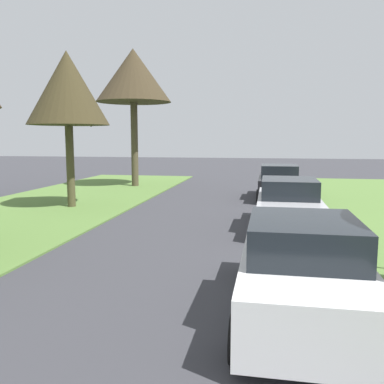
{
  "coord_description": "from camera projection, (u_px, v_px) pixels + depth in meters",
  "views": [
    {
      "loc": [
        1.6,
        0.69,
        2.77
      ],
      "look_at": [
        -0.17,
        10.55,
        1.46
      ],
      "focal_mm": 38.5,
      "sensor_mm": 36.0,
      "label": 1
    }
  ],
  "objects": [
    {
      "name": "street_tree_left_mid_b",
      "position": [
        67.0,
        89.0,
        15.99
      ],
      "size": [
        3.18,
        3.18,
        6.1
      ],
      "color": "#464128",
      "rests_on": "grass_verge_left"
    },
    {
      "name": "street_tree_left_far",
      "position": [
        133.0,
        76.0,
        23.08
      ],
      "size": [
        4.23,
        4.23,
        7.71
      ],
      "color": "#483F2C",
      "rests_on": "grass_verge_left"
    },
    {
      "name": "parked_sedan_black",
      "position": [
        279.0,
        183.0,
        19.03
      ],
      "size": [
        1.96,
        4.41,
        1.57
      ],
      "color": "black",
      "rests_on": "ground"
    },
    {
      "name": "parked_sedan_silver",
      "position": [
        288.0,
        206.0,
        12.58
      ],
      "size": [
        1.96,
        4.41,
        1.57
      ],
      "color": "#BCBCC1",
      "rests_on": "ground"
    },
    {
      "name": "parked_sedan_white",
      "position": [
        301.0,
        270.0,
        6.44
      ],
      "size": [
        1.96,
        4.41,
        1.57
      ],
      "color": "white",
      "rests_on": "ground"
    }
  ]
}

